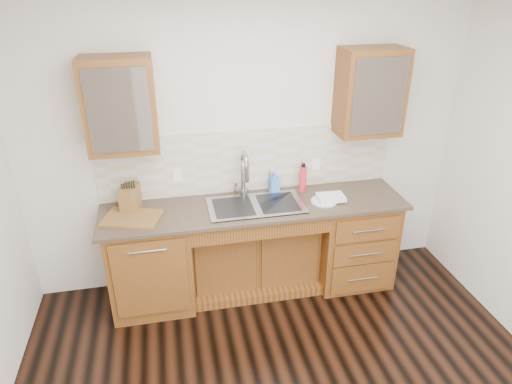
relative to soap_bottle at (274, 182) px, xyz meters
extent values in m
cube|color=silver|center=(-0.23, 0.13, 0.34)|extent=(4.00, 0.10, 2.70)
cube|color=#593014|center=(-1.18, -0.23, -0.57)|extent=(0.70, 0.62, 0.88)
cube|color=#593014|center=(-0.23, -0.14, -0.66)|extent=(1.20, 0.44, 0.70)
cube|color=#593014|center=(0.72, -0.23, -0.57)|extent=(0.70, 0.62, 0.88)
cube|color=#84705B|center=(-0.23, -0.24, -0.11)|extent=(2.70, 0.65, 0.03)
cube|color=beige|center=(-0.23, 0.07, 0.20)|extent=(2.70, 0.02, 0.59)
cube|color=#9E9EA5|center=(-0.23, -0.26, -0.18)|extent=(0.84, 0.46, 0.19)
cylinder|color=#999993|center=(-0.30, -0.03, 0.10)|extent=(0.04, 0.04, 0.40)
cylinder|color=#999993|center=(-0.05, -0.02, 0.02)|extent=(0.02, 0.02, 0.24)
cube|color=#593014|center=(-1.28, -0.09, 0.82)|extent=(0.55, 0.34, 0.75)
cube|color=#593014|center=(0.82, -0.09, 0.82)|extent=(0.55, 0.34, 0.75)
cube|color=white|center=(-0.88, 0.06, 0.11)|extent=(0.08, 0.01, 0.12)
cube|color=white|center=(0.42, 0.06, 0.11)|extent=(0.08, 0.01, 0.12)
imported|color=#4789EC|center=(0.00, 0.00, 0.00)|extent=(0.10, 0.11, 0.20)
cylinder|color=red|center=(0.26, -0.05, 0.03)|extent=(0.07, 0.07, 0.25)
cylinder|color=silver|center=(0.39, -0.31, -0.09)|extent=(0.28, 0.28, 0.01)
cube|color=white|center=(0.45, -0.30, -0.06)|extent=(0.25, 0.18, 0.04)
cube|color=#9F683D|center=(-1.30, -0.11, 0.02)|extent=(0.18, 0.23, 0.23)
cube|color=olive|center=(-1.28, -0.28, -0.09)|extent=(0.54, 0.45, 0.02)
imported|color=white|center=(-1.34, -0.09, 0.77)|extent=(0.14, 0.14, 0.10)
imported|color=silver|center=(-1.13, -0.09, 0.77)|extent=(0.12, 0.12, 0.10)
imported|color=silver|center=(0.67, -0.09, 0.77)|extent=(0.16, 0.16, 0.10)
imported|color=white|center=(0.88, -0.09, 0.76)|extent=(0.12, 0.12, 0.10)
camera|label=1|loc=(-0.95, -3.73, 1.78)|focal=32.00mm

